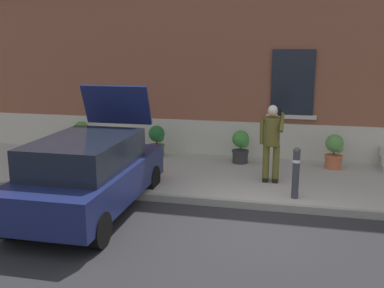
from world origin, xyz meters
name	(u,v)px	position (x,y,z in m)	size (l,w,h in m)	color
ground_plane	(250,228)	(0.00, 0.00, 0.00)	(80.00, 80.00, 0.00)	#232326
sidewalk	(263,178)	(0.00, 2.80, 0.07)	(24.00, 3.60, 0.15)	#99968E
curb_edge	(255,205)	(0.00, 0.94, 0.07)	(24.00, 0.12, 0.15)	gray
building_facade	(275,23)	(0.01, 5.29, 3.73)	(24.00, 1.52, 7.50)	brown
hatchback_car_navy	(89,173)	(-3.08, 0.03, 0.80)	(1.83, 4.08, 2.34)	#161E4C
bollard_near_person	(296,171)	(0.75, 1.35, 0.71)	(0.15, 0.15, 1.04)	#333338
person_on_phone	(272,139)	(0.20, 2.29, 1.15)	(0.51, 0.47, 1.75)	#514C1E
planter_cream	(82,135)	(-5.31, 4.14, 0.61)	(0.44, 0.44, 0.86)	beige
planter_olive	(157,140)	(-2.99, 3.98, 0.61)	(0.44, 0.44, 0.86)	#606B38
planter_charcoal	(241,146)	(-0.66, 3.83, 0.61)	(0.44, 0.44, 0.86)	#2D2D30
planter_terracotta	(334,151)	(1.66, 3.82, 0.61)	(0.44, 0.44, 0.86)	#B25B38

